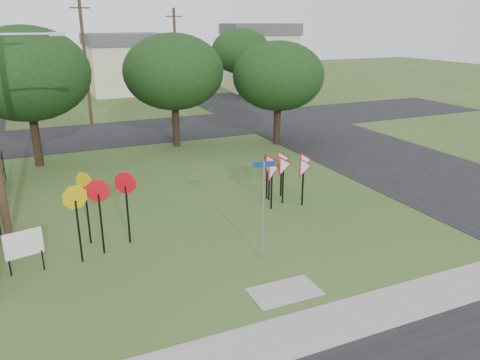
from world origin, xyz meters
The scene contains 18 objects.
ground centered at (0.00, 0.00, 0.00)m, with size 140.00×140.00×0.00m, color #334F1D.
sidewalk centered at (0.00, -4.20, 0.01)m, with size 30.00×1.60×0.02m, color gray.
planting_strip centered at (0.00, -5.40, 0.01)m, with size 30.00×0.80×0.02m, color #334F1D.
street_right centered at (12.00, 10.00, 0.01)m, with size 8.00×50.00×0.02m, color black.
street_far centered at (0.00, 20.00, 0.01)m, with size 60.00×8.00×0.02m, color black.
curb_pad centered at (0.00, -2.40, 0.01)m, with size 2.00×1.20×0.02m, color gray.
street_name_sign centered at (0.28, -0.39, 1.90)m, with size 0.68×0.15×3.35m.
stop_sign_cluster centered at (-4.40, 2.47, 1.93)m, with size 2.43×1.73×2.62m.
yield_sign_cluster centered at (3.41, 3.95, 1.61)m, with size 2.71×1.72×2.17m.
info_board centered at (-6.74, 1.82, 0.94)m, with size 1.11×0.30×1.41m.
far_pole_a centered at (-2.00, 24.00, 4.60)m, with size 1.40×0.24×9.00m.
far_pole_b centered at (6.00, 28.00, 4.35)m, with size 1.40×0.24×8.50m.
house_mid centered at (4.00, 40.00, 3.15)m, with size 8.40×8.40×6.20m.
house_right centered at (18.00, 36.00, 3.65)m, with size 8.30×8.30×7.20m.
tree_near_left centered at (-6.00, 14.00, 4.86)m, with size 6.40×6.40×7.27m.
tree_near_mid centered at (2.00, 15.00, 4.54)m, with size 6.00×6.00×6.80m.
tree_near_right centered at (8.00, 13.00, 4.22)m, with size 5.60×5.60×6.33m.
tree_far_right centered at (14.00, 32.00, 4.54)m, with size 6.00×6.00×6.80m.
Camera 1 is at (-5.94, -12.56, 7.38)m, focal length 35.00 mm.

